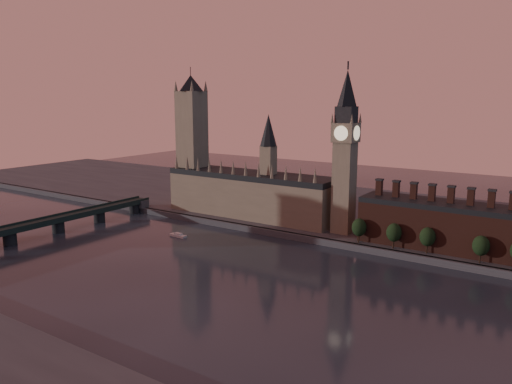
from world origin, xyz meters
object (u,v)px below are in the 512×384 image
westminster_bridge (31,228)px  river_boat (178,235)px  victoria_tower (192,137)px  big_ben (345,151)px

westminster_bridge → river_boat: westminster_bridge is taller
river_boat → victoria_tower: bearing=125.7°
victoria_tower → westminster_bridge: size_ratio=0.54×
victoria_tower → westminster_bridge: (-35.00, -117.70, -51.65)m
victoria_tower → big_ben: victoria_tower is taller
victoria_tower → westminster_bridge: bearing=-106.6°
victoria_tower → river_boat: 93.11m
big_ben → westminster_bridge: (-165.00, -112.70, -49.39)m
victoria_tower → river_boat: bearing=-57.3°
big_ben → river_boat: big_ben is taller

